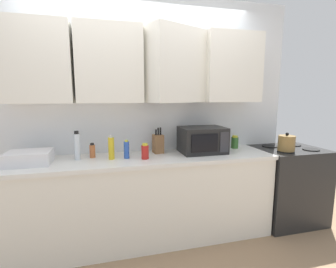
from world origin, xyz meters
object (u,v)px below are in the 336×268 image
(microwave, at_px, (202,140))
(bottle_green_oil, at_px, (235,142))
(knife_block, at_px, (158,143))
(kettle, at_px, (286,143))
(bottle_clear_tall, at_px, (77,146))
(bottle_spice_jar, at_px, (92,151))
(stove_range, at_px, (287,184))
(bottle_red_sauce, at_px, (145,152))
(dish_rack, at_px, (29,158))
(bottle_yellow_mustard, at_px, (111,148))
(bottle_blue_cleaner, at_px, (127,150))

(microwave, xyz_separation_m, bottle_green_oil, (0.46, 0.11, -0.07))
(knife_block, relative_size, bottle_green_oil, 1.86)
(kettle, distance_m, bottle_clear_tall, 2.23)
(microwave, relative_size, bottle_spice_jar, 3.22)
(stove_range, relative_size, microwave, 1.90)
(bottle_clear_tall, xyz_separation_m, bottle_red_sauce, (0.64, -0.13, -0.06))
(knife_block, height_order, bottle_spice_jar, knife_block)
(bottle_clear_tall, height_order, bottle_green_oil, bottle_clear_tall)
(bottle_clear_tall, bearing_deg, dish_rack, -172.32)
(stove_range, xyz_separation_m, bottle_yellow_mustard, (-2.07, 0.01, 0.56))
(bottle_spice_jar, bearing_deg, stove_range, -3.26)
(microwave, height_order, bottle_yellow_mustard, microwave)
(kettle, bearing_deg, bottle_red_sauce, 176.95)
(dish_rack, height_order, bottle_yellow_mustard, bottle_yellow_mustard)
(dish_rack, height_order, knife_block, knife_block)
(knife_block, bearing_deg, dish_rack, -173.23)
(kettle, distance_m, bottle_yellow_mustard, 1.90)
(stove_range, xyz_separation_m, kettle, (-0.17, -0.14, 0.55))
(dish_rack, height_order, bottle_red_sauce, bottle_red_sauce)
(dish_rack, relative_size, bottle_spice_jar, 2.55)
(bottle_blue_cleaner, distance_m, bottle_spice_jar, 0.35)
(microwave, relative_size, knife_block, 1.71)
(bottle_green_oil, bearing_deg, bottle_spice_jar, -178.22)
(stove_range, bearing_deg, bottle_blue_cleaner, 179.58)
(knife_block, relative_size, bottle_yellow_mustard, 1.19)
(bottle_blue_cleaner, height_order, bottle_clear_tall, bottle_clear_tall)
(dish_rack, height_order, bottle_blue_cleaner, bottle_blue_cleaner)
(bottle_blue_cleaner, relative_size, bottle_green_oil, 1.23)
(kettle, xyz_separation_m, bottle_red_sauce, (-1.57, 0.08, -0.02))
(stove_range, distance_m, bottle_spice_jar, 2.31)
(bottle_yellow_mustard, xyz_separation_m, bottle_spice_jar, (-0.18, 0.11, -0.04))
(bottle_red_sauce, xyz_separation_m, bottle_green_oil, (1.12, 0.23, -0.00))
(bottle_green_oil, bearing_deg, bottle_red_sauce, -168.12)
(kettle, height_order, knife_block, knife_block)
(bottle_red_sauce, bearing_deg, bottle_green_oil, 11.88)
(microwave, bearing_deg, bottle_green_oil, 13.50)
(knife_block, xyz_separation_m, bottle_blue_cleaner, (-0.36, -0.15, -0.02))
(bottle_spice_jar, distance_m, bottle_green_oil, 1.62)
(microwave, distance_m, bottle_green_oil, 0.48)
(dish_rack, distance_m, bottle_red_sauce, 1.06)
(stove_range, height_order, bottle_green_oil, bottle_green_oil)
(stove_range, bearing_deg, knife_block, 173.91)
(stove_range, bearing_deg, kettle, -140.53)
(bottle_yellow_mustard, relative_size, bottle_red_sauce, 1.51)
(stove_range, height_order, dish_rack, dish_rack)
(kettle, height_order, bottle_green_oil, kettle)
(kettle, relative_size, bottle_blue_cleaner, 1.11)
(bottle_yellow_mustard, relative_size, bottle_green_oil, 1.57)
(bottle_red_sauce, bearing_deg, stove_range, 1.84)
(kettle, distance_m, bottle_blue_cleaner, 1.76)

